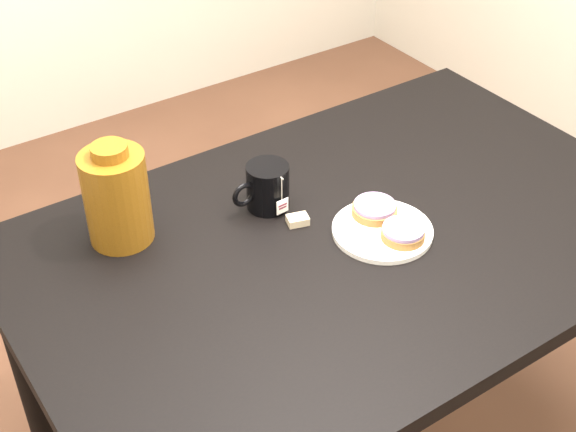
{
  "coord_description": "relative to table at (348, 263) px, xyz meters",
  "views": [
    {
      "loc": [
        -0.85,
        -1.02,
        1.8
      ],
      "look_at": [
        -0.12,
        0.06,
        0.81
      ],
      "focal_mm": 50.0,
      "sensor_mm": 36.0,
      "label": 1
    }
  ],
  "objects": [
    {
      "name": "mug",
      "position": [
        -0.09,
        0.18,
        0.14
      ],
      "size": [
        0.14,
        0.1,
        0.1
      ],
      "rotation": [
        0.0,
        0.0,
        0.05
      ],
      "color": "black",
      "rests_on": "table"
    },
    {
      "name": "bagel_package",
      "position": [
        -0.4,
        0.26,
        0.19
      ],
      "size": [
        0.15,
        0.15,
        0.22
      ],
      "rotation": [
        0.0,
        0.0,
        -0.14
      ],
      "color": "#55300B",
      "rests_on": "table"
    },
    {
      "name": "teabag_pouch",
      "position": [
        -0.07,
        0.09,
        0.09
      ],
      "size": [
        0.05,
        0.04,
        0.02
      ],
      "primitive_type": "cube",
      "rotation": [
        0.0,
        0.0,
        -0.29
      ],
      "color": "#C6B793",
      "rests_on": "table"
    },
    {
      "name": "bagel_back",
      "position": [
        0.07,
        0.01,
        0.11
      ],
      "size": [
        0.11,
        0.11,
        0.03
      ],
      "color": "brown",
      "rests_on": "plate"
    },
    {
      "name": "table",
      "position": [
        0.0,
        0.0,
        0.0
      ],
      "size": [
        1.4,
        0.9,
        0.75
      ],
      "color": "black",
      "rests_on": "ground_plane"
    },
    {
      "name": "bagel_front",
      "position": [
        0.07,
        -0.09,
        0.11
      ],
      "size": [
        0.12,
        0.12,
        0.03
      ],
      "color": "brown",
      "rests_on": "plate"
    },
    {
      "name": "plate",
      "position": [
        0.06,
        -0.04,
        0.09
      ],
      "size": [
        0.21,
        0.21,
        0.02
      ],
      "color": "white",
      "rests_on": "table"
    }
  ]
}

